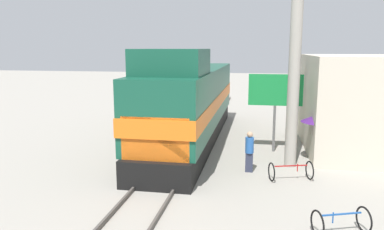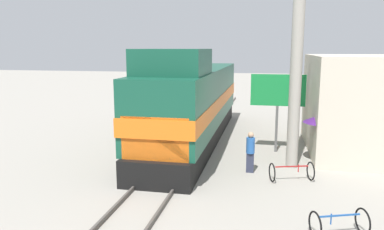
% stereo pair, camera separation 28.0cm
% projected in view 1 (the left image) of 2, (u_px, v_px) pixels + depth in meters
% --- Properties ---
extents(ground_plane, '(120.00, 120.00, 0.00)m').
position_uv_depth(ground_plane, '(177.00, 160.00, 16.87)').
color(ground_plane, gray).
extents(rail_near, '(0.08, 42.69, 0.15)m').
position_uv_depth(rail_near, '(162.00, 157.00, 16.98)').
color(rail_near, '#4C4742').
rests_on(rail_near, ground_plane).
extents(rail_far, '(0.08, 42.69, 0.15)m').
position_uv_depth(rail_far, '(193.00, 159.00, 16.73)').
color(rail_far, '#4C4742').
rests_on(rail_far, ground_plane).
extents(locomotive, '(2.95, 15.03, 4.93)m').
position_uv_depth(locomotive, '(190.00, 104.00, 19.53)').
color(locomotive, black).
rests_on(locomotive, ground_plane).
extents(utility_pole, '(1.80, 0.49, 11.33)m').
position_uv_depth(utility_pole, '(296.00, 29.00, 14.96)').
color(utility_pole, '#9E998E').
rests_on(utility_pole, ground_plane).
extents(vendor_umbrella, '(1.92, 1.92, 2.20)m').
position_uv_depth(vendor_umbrella, '(324.00, 117.00, 16.29)').
color(vendor_umbrella, '#4C4C4C').
rests_on(vendor_umbrella, ground_plane).
extents(billboard_sign, '(2.55, 0.12, 3.75)m').
position_uv_depth(billboard_sign, '(275.00, 94.00, 17.77)').
color(billboard_sign, '#595959').
rests_on(billboard_sign, ground_plane).
extents(shrub_cluster, '(0.80, 0.80, 0.80)m').
position_uv_depth(shrub_cluster, '(334.00, 150.00, 17.02)').
color(shrub_cluster, '#236028').
rests_on(shrub_cluster, ground_plane).
extents(person_bystander, '(0.34, 0.34, 1.67)m').
position_uv_depth(person_bystander, '(249.00, 150.00, 15.07)').
color(person_bystander, '#2D3347').
rests_on(person_bystander, ground_plane).
extents(bicycle, '(1.70, 1.15, 0.72)m').
position_uv_depth(bicycle, '(291.00, 171.00, 14.20)').
color(bicycle, black).
rests_on(bicycle, ground_plane).
extents(bicycle_spare, '(1.58, 1.16, 0.72)m').
position_uv_depth(bicycle_spare, '(341.00, 221.00, 10.07)').
color(bicycle_spare, black).
rests_on(bicycle_spare, ground_plane).
extents(building_block_distant, '(5.94, 6.94, 4.62)m').
position_uv_depth(building_block_distant, '(370.00, 104.00, 18.01)').
color(building_block_distant, beige).
rests_on(building_block_distant, ground_plane).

